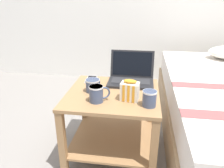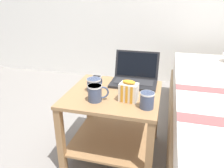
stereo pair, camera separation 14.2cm
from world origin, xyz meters
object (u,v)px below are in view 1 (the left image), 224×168
Objects in this scene: mug_front_left at (97,93)px; mug_front_right at (93,85)px; laptop at (131,76)px; cell_phone at (91,79)px; snack_bag at (130,91)px; mug_mid_center at (150,98)px.

mug_front_right is at bearing 111.67° from mug_front_left.
cell_phone is at bearing -178.56° from laptop.
mug_mid_center is at bearing -26.76° from snack_bag.
laptop is 0.33m from mug_front_right.
cell_phone is (-0.31, -0.01, -0.04)m from laptop.
laptop reaches higher than mug_mid_center.
mug_mid_center reaches higher than cell_phone.
mug_front_left is at bearing -165.12° from snack_bag.
laptop is 2.44× the size of snack_bag.
cell_phone is (-0.12, 0.35, -0.05)m from mug_front_left.
mug_front_right is (-0.06, 0.15, -0.01)m from mug_front_left.
mug_mid_center is at bearing -70.07° from laptop.
mug_front_right is at bearing 159.77° from snack_bag.
cell_phone is at bearing 137.12° from snack_bag.
mug_front_left is 0.21m from snack_bag.
mug_front_left is (-0.19, -0.36, 0.01)m from laptop.
snack_bag is at bearing -87.74° from laptop.
mug_mid_center is (0.38, -0.16, 0.01)m from mug_front_right.
mug_front_left is 0.98× the size of mug_front_right.
laptop is at bearing 92.26° from snack_bag.
laptop is 2.63× the size of mug_front_left.
snack_bag is (-0.12, 0.06, 0.01)m from mug_mid_center.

